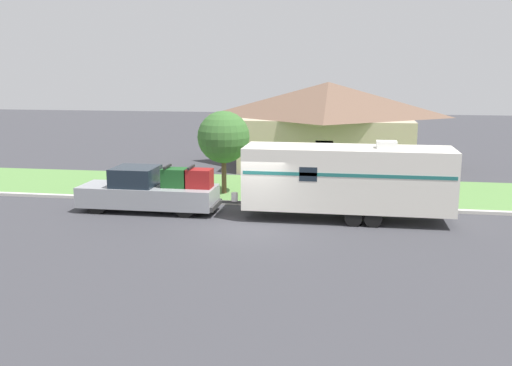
# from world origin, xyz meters

# --- Properties ---
(ground_plane) EXTENTS (120.00, 120.00, 0.00)m
(ground_plane) POSITION_xyz_m (0.00, 0.00, 0.00)
(ground_plane) COLOR #38383D
(curb_strip) EXTENTS (80.00, 0.30, 0.14)m
(curb_strip) POSITION_xyz_m (0.00, 3.75, 0.07)
(curb_strip) COLOR beige
(curb_strip) RESTS_ON ground_plane
(lawn_strip) EXTENTS (80.00, 7.00, 0.03)m
(lawn_strip) POSITION_xyz_m (0.00, 7.40, 0.01)
(lawn_strip) COLOR #568442
(lawn_strip) RESTS_ON ground_plane
(house_across_street) EXTENTS (11.05, 8.61, 5.31)m
(house_across_street) POSITION_xyz_m (2.28, 15.21, 2.76)
(house_across_street) COLOR tan
(house_across_street) RESTS_ON ground_plane
(pickup_truck) EXTENTS (6.05, 2.00, 2.04)m
(pickup_truck) POSITION_xyz_m (-4.81, 1.91, 0.90)
(pickup_truck) COLOR black
(pickup_truck) RESTS_ON ground_plane
(travel_trailer) EXTENTS (9.52, 2.42, 3.28)m
(travel_trailer) POSITION_xyz_m (3.66, 1.91, 1.74)
(travel_trailer) COLOR black
(travel_trailer) RESTS_ON ground_plane
(mailbox) EXTENTS (0.48, 0.20, 1.40)m
(mailbox) POSITION_xyz_m (-3.55, 4.41, 1.07)
(mailbox) COLOR brown
(mailbox) RESTS_ON ground_plane
(tree_in_yard) EXTENTS (2.56, 2.56, 4.12)m
(tree_in_yard) POSITION_xyz_m (-2.39, 5.89, 2.82)
(tree_in_yard) COLOR brown
(tree_in_yard) RESTS_ON ground_plane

